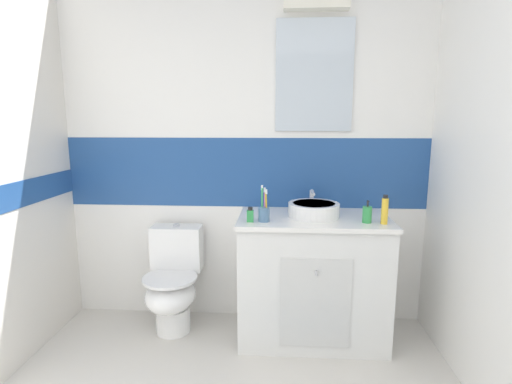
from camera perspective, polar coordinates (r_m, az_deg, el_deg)
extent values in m
cube|color=white|center=(3.05, -1.51, -9.74)|extent=(3.20, 0.10, 0.85)
cube|color=#234C8C|center=(2.88, -1.58, 2.94)|extent=(3.20, 0.10, 0.50)
cube|color=white|center=(2.90, -1.65, 19.35)|extent=(3.20, 0.10, 1.15)
cube|color=silver|center=(2.81, 8.46, 16.39)|extent=(0.52, 0.02, 0.74)
cube|color=white|center=(2.86, 8.80, 25.51)|extent=(0.43, 0.10, 0.08)
cube|color=silver|center=(2.75, 8.15, -12.46)|extent=(0.96, 0.55, 0.82)
cube|color=white|center=(2.61, 8.41, -3.89)|extent=(0.98, 0.57, 0.03)
cube|color=silver|center=(2.51, 8.62, -15.76)|extent=(0.43, 0.01, 0.57)
cylinder|color=silver|center=(2.42, 8.79, -11.55)|extent=(0.02, 0.02, 0.03)
cylinder|color=white|center=(2.59, 8.39, -2.58)|extent=(0.33, 0.33, 0.09)
cylinder|color=#B3B3B8|center=(2.58, 8.42, -1.73)|extent=(0.27, 0.27, 0.01)
cylinder|color=silver|center=(2.78, 8.08, -1.17)|extent=(0.03, 0.03, 0.14)
cylinder|color=silver|center=(2.67, 8.27, -0.08)|extent=(0.02, 0.15, 0.02)
cylinder|color=white|center=(2.97, -11.95, -17.62)|extent=(0.24, 0.24, 0.18)
ellipsoid|color=white|center=(2.85, -12.32, -14.42)|extent=(0.34, 0.42, 0.22)
cylinder|color=white|center=(2.80, -12.42, -12.15)|extent=(0.37, 0.37, 0.02)
cube|color=white|center=(2.94, -11.40, -7.92)|extent=(0.36, 0.17, 0.32)
cylinder|color=silver|center=(2.89, -11.52, -4.74)|extent=(0.04, 0.04, 0.02)
cylinder|color=#4C7299|center=(2.44, 1.16, -3.29)|extent=(0.07, 0.07, 0.09)
cylinder|color=gold|center=(2.43, 1.50, -1.84)|extent=(0.02, 0.02, 0.16)
cube|color=white|center=(2.41, 1.51, 0.05)|extent=(0.01, 0.02, 0.03)
cylinder|color=#D872BF|center=(2.44, 1.27, -1.67)|extent=(0.01, 0.01, 0.17)
cube|color=white|center=(2.43, 1.28, 0.30)|extent=(0.01, 0.02, 0.03)
cylinder|color=#3FB259|center=(2.44, 0.88, -1.53)|extent=(0.01, 0.04, 0.19)
cube|color=white|center=(2.42, 0.88, 0.63)|extent=(0.01, 0.02, 0.03)
cylinder|color=green|center=(2.51, 15.86, -3.18)|extent=(0.06, 0.06, 0.10)
cylinder|color=#262626|center=(2.49, 15.94, -1.64)|extent=(0.01, 0.01, 0.04)
cylinder|color=#262626|center=(2.48, 16.02, -1.29)|extent=(0.01, 0.02, 0.01)
cylinder|color=yellow|center=(2.50, 18.22, -2.66)|extent=(0.04, 0.04, 0.16)
cylinder|color=black|center=(2.48, 18.33, -0.64)|extent=(0.03, 0.03, 0.02)
cube|color=green|center=(2.43, -0.84, -3.52)|extent=(0.04, 0.03, 0.07)
cylinder|color=black|center=(2.42, -0.84, -2.44)|extent=(0.03, 0.03, 0.02)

